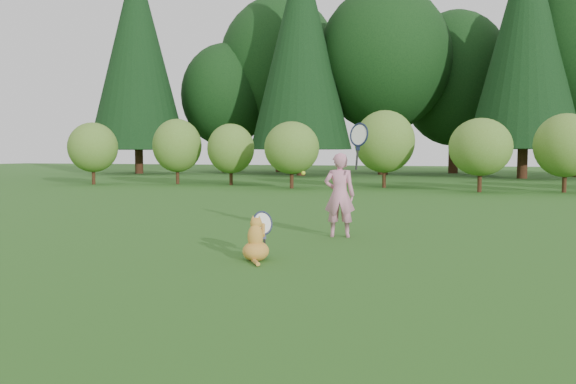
% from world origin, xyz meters
% --- Properties ---
extents(ground, '(100.00, 100.00, 0.00)m').
position_xyz_m(ground, '(0.00, 0.00, 0.00)').
color(ground, '#225718').
rests_on(ground, ground).
extents(shrub_row, '(28.00, 3.00, 2.80)m').
position_xyz_m(shrub_row, '(0.00, 13.00, 1.40)').
color(shrub_row, '#507023').
rests_on(shrub_row, ground).
extents(woodland_backdrop, '(48.00, 10.00, 15.00)m').
position_xyz_m(woodland_backdrop, '(0.00, 23.00, 7.50)').
color(woodland_backdrop, black).
rests_on(woodland_backdrop, ground).
extents(child, '(0.75, 0.48, 1.95)m').
position_xyz_m(child, '(0.96, 1.06, 0.68)').
color(child, pink).
rests_on(child, ground).
extents(cat, '(0.42, 0.79, 0.73)m').
position_xyz_m(cat, '(0.39, -1.09, 0.28)').
color(cat, orange).
rests_on(cat, ground).
extents(tennis_ball, '(0.06, 0.06, 0.06)m').
position_xyz_m(tennis_ball, '(0.32, 1.23, 0.98)').
color(tennis_ball, '#B7D118').
rests_on(tennis_ball, ground).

